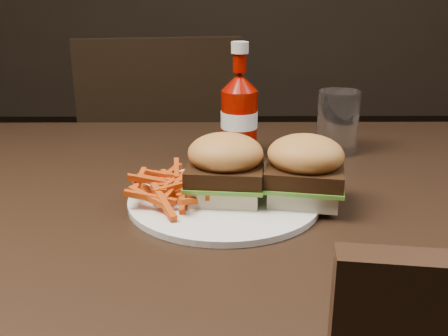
{
  "coord_description": "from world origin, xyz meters",
  "views": [
    {
      "loc": [
        -0.09,
        -0.74,
        1.05
      ],
      "look_at": [
        -0.09,
        -0.05,
        0.8
      ],
      "focal_mm": 42.0,
      "sensor_mm": 36.0,
      "label": 1
    }
  ],
  "objects_px": {
    "chair_far": "(162,186)",
    "ketchup_bottle": "(239,126)",
    "dining_table": "(281,200)",
    "tumbler": "(338,123)",
    "plate": "(224,200)"
  },
  "relations": [
    {
      "from": "chair_far",
      "to": "ketchup_bottle",
      "type": "relative_size",
      "value": 3.6
    },
    {
      "from": "dining_table",
      "to": "ketchup_bottle",
      "type": "xyz_separation_m",
      "value": [
        -0.06,
        0.14,
        0.08
      ]
    },
    {
      "from": "dining_table",
      "to": "chair_far",
      "type": "distance_m",
      "value": 0.92
    },
    {
      "from": "ketchup_bottle",
      "to": "tumbler",
      "type": "distance_m",
      "value": 0.19
    },
    {
      "from": "dining_table",
      "to": "tumbler",
      "type": "bearing_deg",
      "value": 56.27
    },
    {
      "from": "chair_far",
      "to": "ketchup_bottle",
      "type": "height_order",
      "value": "ketchup_bottle"
    },
    {
      "from": "dining_table",
      "to": "tumbler",
      "type": "height_order",
      "value": "tumbler"
    },
    {
      "from": "dining_table",
      "to": "chair_far",
      "type": "bearing_deg",
      "value": 108.85
    },
    {
      "from": "plate",
      "to": "ketchup_bottle",
      "type": "bearing_deg",
      "value": 82.04
    },
    {
      "from": "ketchup_bottle",
      "to": "chair_far",
      "type": "bearing_deg",
      "value": 107.96
    },
    {
      "from": "ketchup_bottle",
      "to": "dining_table",
      "type": "bearing_deg",
      "value": -66.99
    },
    {
      "from": "plate",
      "to": "ketchup_bottle",
      "type": "relative_size",
      "value": 2.16
    },
    {
      "from": "dining_table",
      "to": "plate",
      "type": "height_order",
      "value": "plate"
    },
    {
      "from": "dining_table",
      "to": "plate",
      "type": "relative_size",
      "value": 4.43
    },
    {
      "from": "chair_far",
      "to": "tumbler",
      "type": "relative_size",
      "value": 3.85
    }
  ]
}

